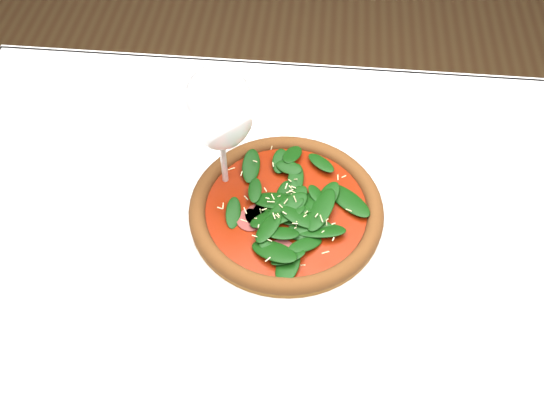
# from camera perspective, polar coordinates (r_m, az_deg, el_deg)

# --- Properties ---
(dining_table) EXTENTS (1.21, 0.81, 0.75)m
(dining_table) POSITION_cam_1_polar(r_m,az_deg,el_deg) (0.90, 4.40, -8.64)
(dining_table) COLOR white
(dining_table) RESTS_ON ground
(plate) EXTENTS (0.31, 0.31, 0.01)m
(plate) POSITION_cam_1_polar(r_m,az_deg,el_deg) (0.85, 1.32, -1.09)
(plate) COLOR silver
(plate) RESTS_ON dining_table
(pizza) EXTENTS (0.30, 0.30, 0.03)m
(pizza) POSITION_cam_1_polar(r_m,az_deg,el_deg) (0.83, 1.35, -0.35)
(pizza) COLOR #A07126
(pizza) RESTS_ON plate
(wine_glass) EXTENTS (0.09, 0.09, 0.22)m
(wine_glass) POSITION_cam_1_polar(r_m,az_deg,el_deg) (0.77, -5.01, 8.67)
(wine_glass) COLOR white
(wine_glass) RESTS_ON dining_table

